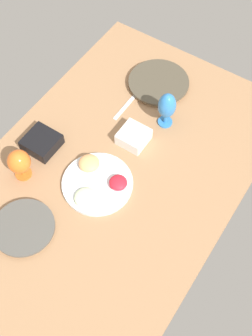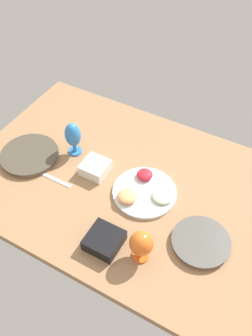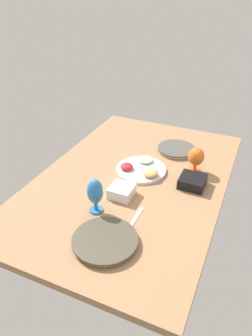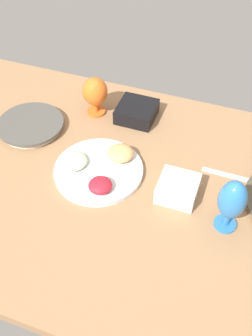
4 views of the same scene
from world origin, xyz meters
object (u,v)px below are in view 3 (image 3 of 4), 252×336
object	(u,v)px
hurricane_glass_blue	(95,193)
square_bowl_black	(193,181)
square_bowl_white	(122,191)
dinner_plate_right	(176,149)
dinner_plate_left	(105,241)
fruit_platter	(142,169)
hurricane_glass_orange	(196,157)

from	to	relation	value
hurricane_glass_blue	square_bowl_black	world-z (taller)	hurricane_glass_blue
hurricane_glass_blue	square_bowl_white	world-z (taller)	hurricane_glass_blue
dinner_plate_right	hurricane_glass_blue	xyz separation A→B (cm)	(-76.59, 19.29, 9.97)
dinner_plate_left	fruit_platter	bearing A→B (deg)	6.69
hurricane_glass_blue	hurricane_glass_orange	distance (cm)	67.77
fruit_platter	square_bowl_black	distance (cm)	31.69
dinner_plate_left	hurricane_glass_orange	xyz separation A→B (cm)	(75.32, -21.80, 8.00)
hurricane_glass_blue	hurricane_glass_orange	world-z (taller)	hurricane_glass_blue
dinner_plate_left	fruit_platter	size ratio (longest dim) A/B	0.98
hurricane_glass_blue	hurricane_glass_orange	bearing A→B (deg)	-32.40
dinner_plate_left	square_bowl_black	distance (cm)	64.26
hurricane_glass_blue	square_bowl_black	bearing A→B (deg)	-43.17
dinner_plate_left	square_bowl_black	xyz separation A→B (cm)	(59.47, -24.30, 1.70)
dinner_plate_left	hurricane_glass_blue	size ratio (longest dim) A/B	1.56
dinner_plate_left	hurricane_glass_orange	distance (cm)	78.81
fruit_platter	hurricane_glass_blue	world-z (taller)	hurricane_glass_blue
dinner_plate_right	square_bowl_black	world-z (taller)	square_bowl_black
hurricane_glass_blue	square_bowl_white	distance (cm)	19.55
fruit_platter	square_bowl_white	xyz separation A→B (cm)	(-27.26, 0.65, 1.65)
dinner_plate_left	hurricane_glass_blue	world-z (taller)	hurricane_glass_blue
dinner_plate_right	fruit_platter	xyz separation A→B (cm)	(-32.76, 12.06, 0.27)
dinner_plate_left	square_bowl_white	world-z (taller)	square_bowl_white
dinner_plate_right	fruit_platter	world-z (taller)	fruit_platter
hurricane_glass_blue	dinner_plate_right	bearing A→B (deg)	-14.14
hurricane_glass_orange	square_bowl_white	bearing A→B (deg)	143.83
dinner_plate_right	square_bowl_white	distance (cm)	61.39
hurricane_glass_blue	square_bowl_white	bearing A→B (deg)	-21.66
hurricane_glass_blue	square_bowl_black	distance (cm)	57.30
fruit_platter	square_bowl_white	distance (cm)	27.32
dinner_plate_left	hurricane_glass_orange	bearing A→B (deg)	-16.14
fruit_platter	hurricane_glass_blue	distance (cm)	45.46
dinner_plate_right	square_bowl_white	bearing A→B (deg)	168.05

